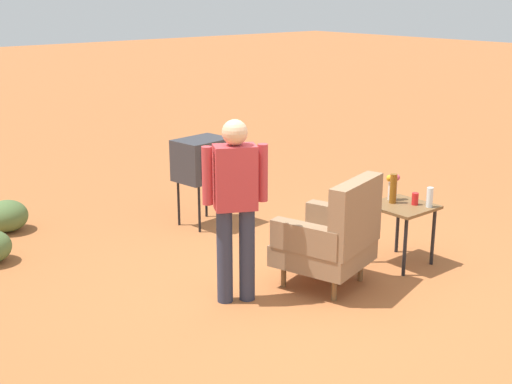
# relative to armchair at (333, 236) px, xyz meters

# --- Properties ---
(ground_plane) EXTENTS (60.00, 60.00, 0.00)m
(ground_plane) POSITION_rel_armchair_xyz_m (0.32, -0.09, -0.50)
(ground_plane) COLOR #AD6033
(armchair) EXTENTS (0.94, 0.96, 1.06)m
(armchair) POSITION_rel_armchair_xyz_m (0.00, 0.00, 0.00)
(armchair) COLOR brown
(armchair) RESTS_ON ground
(side_table) EXTENTS (0.56, 0.56, 0.62)m
(side_table) POSITION_rel_armchair_xyz_m (-0.94, 0.05, 0.03)
(side_table) COLOR black
(side_table) RESTS_ON ground
(tv_on_stand) EXTENTS (0.65, 0.51, 1.03)m
(tv_on_stand) POSITION_rel_armchair_xyz_m (-0.13, -2.23, 0.28)
(tv_on_stand) COLOR black
(tv_on_stand) RESTS_ON ground
(person_standing) EXTENTS (0.51, 0.36, 1.64)m
(person_standing) POSITION_rel_armchair_xyz_m (0.88, -0.34, 0.44)
(person_standing) COLOR #2D3347
(person_standing) RESTS_ON ground
(bottle_tall_amber) EXTENTS (0.07, 0.07, 0.30)m
(bottle_tall_amber) POSITION_rel_armchair_xyz_m (-0.91, -0.06, 0.27)
(bottle_tall_amber) COLOR brown
(bottle_tall_amber) RESTS_ON side_table
(soda_can_red) EXTENTS (0.07, 0.07, 0.12)m
(soda_can_red) POSITION_rel_armchair_xyz_m (-1.03, 0.12, 0.18)
(soda_can_red) COLOR red
(soda_can_red) RESTS_ON side_table
(bottle_short_clear) EXTENTS (0.06, 0.06, 0.20)m
(bottle_short_clear) POSITION_rel_armchair_xyz_m (-1.08, 0.26, 0.22)
(bottle_short_clear) COLOR silver
(bottle_short_clear) RESTS_ON side_table
(flower_vase) EXTENTS (0.14, 0.10, 0.27)m
(flower_vase) POSITION_rel_armchair_xyz_m (-0.99, -0.13, 0.27)
(flower_vase) COLOR silver
(flower_vase) RESTS_ON side_table
(shrub_near) EXTENTS (0.47, 0.47, 0.36)m
(shrub_near) POSITION_rel_armchair_xyz_m (1.74, -3.48, -0.32)
(shrub_near) COLOR #516B38
(shrub_near) RESTS_ON ground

